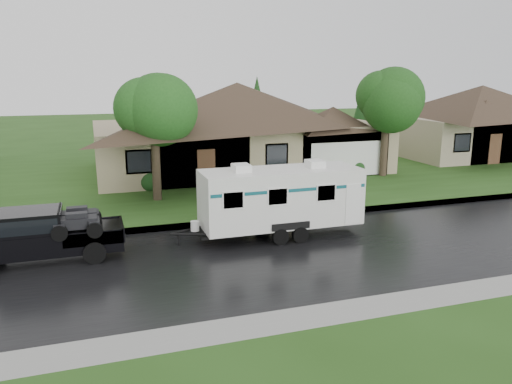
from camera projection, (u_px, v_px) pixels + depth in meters
ground at (287, 235)px, 19.79m from camera, size 140.00×140.00×0.00m
road at (308, 251)px, 17.93m from camera, size 140.00×8.00×0.01m
curb at (268, 218)px, 21.85m from camera, size 140.00×0.50×0.15m
lawn at (205, 168)px, 33.65m from camera, size 140.00×26.00×0.15m
house_main at (242, 116)px, 32.47m from camera, size 19.44×10.80×6.90m
house_neighbor at (484, 113)px, 39.07m from camera, size 15.12×9.72×6.45m
tree_left_green at (154, 112)px, 23.86m from camera, size 3.78×3.78×6.26m
tree_right_green at (387, 100)px, 29.84m from camera, size 3.98×3.98×6.59m
shrub_row at (260, 173)px, 28.85m from camera, size 13.60×1.00×1.00m
pickup_truck at (38, 234)px, 16.86m from camera, size 5.32×2.02×1.77m
travel_trailer at (281, 197)px, 19.40m from camera, size 6.57×2.31×2.95m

